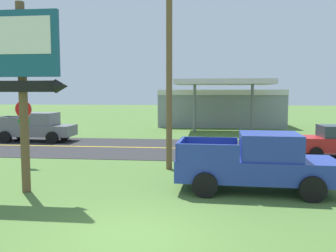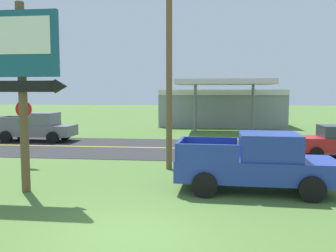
% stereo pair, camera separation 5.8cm
% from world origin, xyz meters
% --- Properties ---
extents(ground_plane, '(180.00, 180.00, 0.00)m').
position_xyz_m(ground_plane, '(0.00, 0.00, 0.00)').
color(ground_plane, '#4C7033').
extents(road_asphalt, '(140.00, 8.00, 0.02)m').
position_xyz_m(road_asphalt, '(0.00, 13.00, 0.01)').
color(road_asphalt, '#2B2B2D').
rests_on(road_asphalt, ground).
extents(road_centre_line, '(126.00, 0.20, 0.01)m').
position_xyz_m(road_centre_line, '(0.00, 13.00, 0.02)').
color(road_centre_line, gold).
rests_on(road_centre_line, road_asphalt).
extents(motel_sign, '(2.93, 0.54, 6.17)m').
position_xyz_m(motel_sign, '(-4.14, 3.05, 4.17)').
color(motel_sign, brown).
rests_on(motel_sign, ground).
extents(stop_sign, '(0.80, 0.08, 2.95)m').
position_xyz_m(stop_sign, '(-6.52, 7.41, 2.03)').
color(stop_sign, slate).
rests_on(stop_sign, ground).
extents(utility_pole, '(1.74, 0.26, 8.59)m').
position_xyz_m(utility_pole, '(0.13, 7.24, 4.57)').
color(utility_pole, brown).
rests_on(utility_pole, ground).
extents(gas_station, '(12.00, 11.50, 4.40)m').
position_xyz_m(gas_station, '(3.08, 28.12, 1.94)').
color(gas_station, gray).
rests_on(gas_station, ground).
extents(pickup_blue_parked_on_lawn, '(5.28, 2.40, 1.96)m').
position_xyz_m(pickup_blue_parked_on_lawn, '(3.42, 4.11, 0.96)').
color(pickup_blue_parked_on_lawn, '#233893').
rests_on(pickup_blue_parked_on_lawn, ground).
extents(pickup_grey_on_road, '(5.20, 2.24, 1.96)m').
position_xyz_m(pickup_grey_on_road, '(-9.76, 15.00, 0.96)').
color(pickup_grey_on_road, slate).
rests_on(pickup_grey_on_road, ground).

